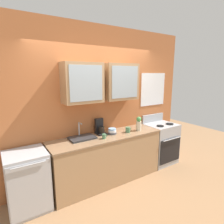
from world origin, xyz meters
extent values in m
plane|color=#936B47|center=(0.00, 0.00, 0.00)|extent=(10.00, 10.00, 0.00)
cube|color=#B76638|center=(0.00, 0.35, 1.44)|extent=(4.16, 0.10, 2.87)
cube|color=#A87F56|center=(-0.39, 0.14, 1.86)|extent=(0.68, 0.31, 0.68)
cube|color=#9EADB7|center=(-0.39, -0.01, 1.86)|extent=(0.58, 0.01, 0.58)
cube|color=#A87F56|center=(0.39, 0.14, 1.86)|extent=(0.68, 0.31, 0.68)
cube|color=#9EADB7|center=(0.39, -0.01, 1.86)|extent=(0.58, 0.01, 0.58)
cube|color=white|center=(1.42, 0.29, 1.65)|extent=(0.71, 0.01, 0.73)
cube|color=#A87F56|center=(0.00, 0.00, 0.44)|extent=(2.12, 0.58, 0.87)
cube|color=#8C6B4C|center=(0.00, 0.00, 0.89)|extent=(2.15, 0.60, 0.03)
cube|color=#ADAFB5|center=(1.42, 0.00, 0.45)|extent=(0.67, 0.57, 0.90)
cube|color=black|center=(1.42, -0.29, 0.38)|extent=(0.62, 0.01, 0.54)
cylinder|color=#ADAFB5|center=(1.42, -0.32, 0.65)|extent=(0.54, 0.02, 0.02)
cube|color=#ADAFB5|center=(1.42, 0.27, 0.99)|extent=(0.64, 0.04, 0.18)
cylinder|color=black|center=(1.27, -0.11, 0.91)|extent=(0.15, 0.15, 0.02)
cylinder|color=black|center=(1.57, -0.11, 0.91)|extent=(0.17, 0.17, 0.02)
cube|color=#2D2D30|center=(-0.45, 0.09, 0.91)|extent=(0.45, 0.30, 0.03)
cylinder|color=#ADAFB5|center=(-0.45, 0.21, 1.05)|extent=(0.02, 0.02, 0.23)
cylinder|color=#ADAFB5|center=(-0.45, 0.15, 1.16)|extent=(0.02, 0.12, 0.02)
cylinder|color=#4C4C54|center=(0.13, 0.03, 0.92)|extent=(0.16, 0.16, 0.04)
cylinder|color=white|center=(0.13, 0.03, 0.95)|extent=(0.15, 0.15, 0.05)
cylinder|color=#8CB7E0|center=(0.13, 0.03, 0.99)|extent=(0.14, 0.14, 0.04)
cylinder|color=beige|center=(0.69, -0.07, 0.99)|extent=(0.11, 0.11, 0.19)
sphere|color=#4C994C|center=(0.69, -0.07, 1.13)|extent=(0.10, 0.10, 0.10)
cylinder|color=#4C7F59|center=(-0.13, -0.11, 0.94)|extent=(0.06, 0.06, 0.08)
torus|color=#4C7F59|center=(-0.09, -0.11, 0.94)|extent=(0.05, 0.01, 0.05)
cylinder|color=#4C7F59|center=(0.44, -0.05, 0.95)|extent=(0.09, 0.09, 0.10)
torus|color=#4C7F59|center=(0.49, -0.05, 0.95)|extent=(0.06, 0.01, 0.06)
cube|color=#ADAFB5|center=(-1.39, 0.00, 0.45)|extent=(0.58, 0.55, 0.90)
cube|color=#ADAFB5|center=(-1.39, -0.28, 0.45)|extent=(0.55, 0.01, 0.81)
cylinder|color=#ADAFB5|center=(-1.39, -0.30, 0.84)|extent=(0.43, 0.02, 0.02)
cube|color=black|center=(-0.05, 0.13, 0.91)|extent=(0.17, 0.20, 0.03)
cylinder|color=black|center=(-0.05, 0.11, 0.98)|extent=(0.11, 0.11, 0.11)
cube|color=black|center=(-0.05, 0.20, 1.06)|extent=(0.15, 0.06, 0.26)
camera|label=1|loc=(-1.71, -2.78, 2.01)|focal=30.04mm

